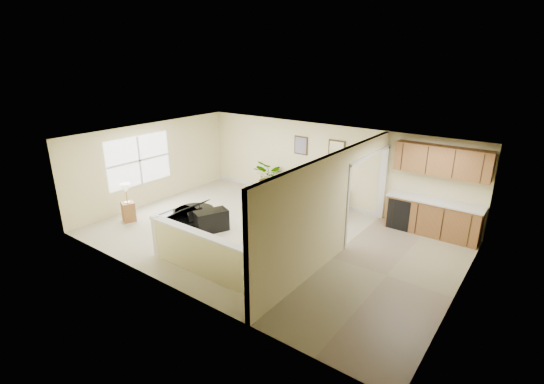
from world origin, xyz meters
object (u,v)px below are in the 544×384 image
Objects in this scene: loveseat at (320,197)px; accent_table at (301,192)px; piano_bench at (211,221)px; lamp_stand at (128,205)px; palm_plant at (271,178)px; piano at (186,201)px; small_plant at (337,214)px.

loveseat reaches higher than accent_table.
lamp_stand is (-2.34, -0.91, 0.18)m from piano_bench.
piano_bench is 0.78× the size of lamp_stand.
palm_plant reaches higher than piano_bench.
palm_plant reaches higher than accent_table.
accent_table is (0.92, 2.96, 0.17)m from piano_bench.
small_plant is at bearing 36.75° from piano.
piano is 1.20m from piano_bench.
piano is at bearing 42.35° from lamp_stand.
piano is 4.01m from loveseat.
piano is 4.30m from small_plant.
lamp_stand is at bearing -135.38° from piano.
piano is 1.52× the size of lamp_stand.
piano_bench is 3.51m from loveseat.
piano is 1.22× the size of palm_plant.
palm_plant is (-0.38, 3.16, 0.31)m from piano_bench.
small_plant is (0.90, -0.59, -0.13)m from loveseat.
small_plant is (3.53, 2.43, -0.32)m from piano.
palm_plant reaches higher than lamp_stand.
small_plant is at bearing 47.59° from piano_bench.
lamp_stand is (-1.97, -4.07, -0.13)m from palm_plant.
palm_plant reaches higher than small_plant.
accent_table is at bearing 72.82° from piano_bench.
accent_table is 5.06m from lamp_stand.
piano is at bearing -134.06° from loveseat.
palm_plant is 1.25× the size of lamp_stand.
accent_table is (-0.56, -0.22, 0.12)m from loveseat.
piano is 1.95× the size of piano_bench.
piano_bench is 2.52m from lamp_stand.
accent_table is 1.32m from palm_plant.
loveseat is (1.47, 3.18, 0.05)m from piano_bench.
loveseat is 5.60m from lamp_stand.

